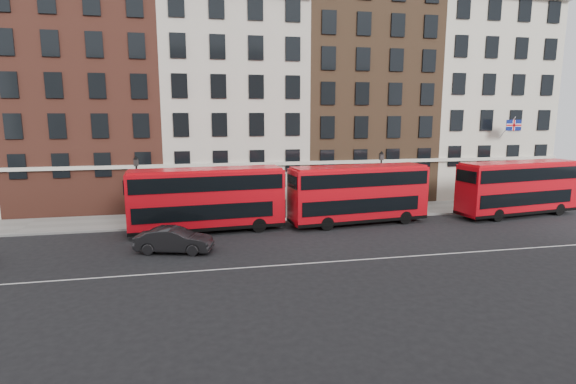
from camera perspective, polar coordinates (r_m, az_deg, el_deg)
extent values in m
plane|color=black|center=(27.76, -3.43, -8.06)|extent=(120.00, 120.00, 0.00)
cube|color=gray|center=(37.80, -5.76, -3.11)|extent=(80.00, 5.00, 0.15)
cube|color=gray|center=(35.38, -5.33, -4.00)|extent=(80.00, 0.30, 0.16)
cube|color=white|center=(25.88, -2.77, -9.39)|extent=(70.00, 0.12, 0.01)
cube|color=brown|center=(45.12, -23.87, 12.19)|extent=(12.80, 10.00, 22.00)
cube|color=#B2AB9D|center=(44.31, -7.02, 11.05)|extent=(12.80, 10.00, 19.00)
cube|color=brown|center=(47.19, 9.00, 12.15)|extent=(12.80, 10.00, 21.00)
cube|color=beige|center=(53.04, 22.27, 10.74)|extent=(12.80, 10.00, 20.00)
cube|color=red|center=(33.13, -10.24, -0.87)|extent=(11.23, 3.42, 4.16)
cube|color=black|center=(33.55, -10.14, -4.15)|extent=(11.23, 3.47, 0.25)
cube|color=black|center=(33.24, -10.75, -2.10)|extent=(9.97, 3.42, 1.11)
cube|color=black|center=(32.92, -10.31, 1.34)|extent=(10.81, 3.48, 1.05)
cube|color=red|center=(32.80, -10.36, 2.79)|extent=(10.90, 3.19, 0.19)
cube|color=black|center=(34.26, -0.88, -1.75)|extent=(0.25, 2.32, 1.37)
cube|color=black|center=(34.05, -0.89, 0.11)|extent=(0.23, 2.00, 0.44)
cylinder|color=black|center=(32.94, -3.70, -4.22)|extent=(1.07, 0.37, 1.05)
cylinder|color=black|center=(35.18, -4.52, -3.32)|extent=(1.07, 0.37, 1.05)
cylinder|color=black|center=(32.25, -15.54, -4.88)|extent=(1.07, 0.37, 1.05)
cylinder|color=black|center=(34.54, -15.58, -3.91)|extent=(1.07, 0.37, 1.05)
cube|color=red|center=(35.38, 8.95, -0.22)|extent=(11.09, 3.71, 4.09)
cube|color=black|center=(35.76, 8.87, -3.25)|extent=(11.09, 3.75, 0.25)
cube|color=black|center=(35.37, 8.47, -1.36)|extent=(9.86, 3.66, 1.09)
cube|color=black|center=(35.18, 9.01, 1.81)|extent=(10.69, 3.75, 1.04)
cube|color=red|center=(35.07, 9.04, 3.15)|extent=(10.76, 3.47, 0.19)
cube|color=black|center=(38.27, 16.28, -0.96)|extent=(0.32, 2.28, 1.35)
cube|color=black|center=(38.08, 16.36, 0.68)|extent=(0.29, 1.97, 0.44)
cylinder|color=black|center=(36.48, 14.65, -3.15)|extent=(1.06, 0.40, 1.04)
cylinder|color=black|center=(38.41, 12.81, -2.43)|extent=(1.06, 0.40, 1.04)
cylinder|color=black|center=(33.46, 4.98, -4.03)|extent=(1.06, 0.40, 1.04)
cylinder|color=black|center=(35.55, 3.54, -3.18)|extent=(1.06, 0.40, 1.04)
cube|color=red|center=(42.49, 27.18, 0.50)|extent=(11.17, 4.08, 4.11)
cube|color=black|center=(42.81, 26.98, -2.05)|extent=(11.18, 4.12, 0.25)
cube|color=black|center=(42.37, 26.81, -0.46)|extent=(9.95, 3.99, 1.09)
cube|color=black|center=(42.32, 27.31, 2.20)|extent=(10.77, 4.10, 1.04)
cube|color=red|center=(42.24, 27.40, 3.32)|extent=(10.83, 3.83, 0.19)
cube|color=black|center=(46.75, 31.73, -0.13)|extent=(0.40, 2.28, 1.35)
cube|color=black|center=(46.60, 31.85, 1.22)|extent=(0.35, 1.97, 0.44)
cylinder|color=black|center=(44.69, 31.18, -1.90)|extent=(1.07, 0.43, 1.04)
cylinder|color=black|center=(46.16, 28.96, -1.37)|extent=(1.07, 0.43, 1.04)
cylinder|color=black|center=(39.80, 25.09, -2.69)|extent=(1.07, 0.43, 1.04)
cylinder|color=black|center=(41.44, 22.84, -2.06)|extent=(1.07, 0.43, 1.04)
imported|color=#242427|center=(29.05, -14.25, -5.94)|extent=(4.98, 2.81, 1.55)
cylinder|color=black|center=(35.59, -18.51, -0.49)|extent=(0.14, 0.14, 4.60)
cylinder|color=black|center=(35.98, -18.34, -3.62)|extent=(0.32, 0.32, 0.60)
cube|color=#262626|center=(35.24, -18.74, 3.59)|extent=(0.32, 0.32, 0.55)
cone|color=black|center=(35.21, -18.77, 4.16)|extent=(0.44, 0.44, 0.25)
cylinder|color=black|center=(38.90, 11.65, 0.67)|extent=(0.14, 0.14, 4.60)
cylinder|color=black|center=(39.27, 11.55, -2.21)|extent=(0.32, 0.32, 0.60)
cube|color=#262626|center=(38.59, 11.78, 4.41)|extent=(0.32, 0.32, 0.55)
cone|color=black|center=(38.56, 11.80, 4.93)|extent=(0.44, 0.44, 0.25)
cylinder|color=black|center=(43.08, 23.87, -0.44)|extent=(0.12, 0.12, 2.60)
cube|color=black|center=(42.73, 24.13, 1.63)|extent=(0.25, 0.30, 0.75)
sphere|color=red|center=(42.56, 24.29, 1.89)|extent=(0.14, 0.14, 0.14)
sphere|color=#0C9919|center=(42.62, 24.25, 1.31)|extent=(0.14, 0.14, 0.14)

